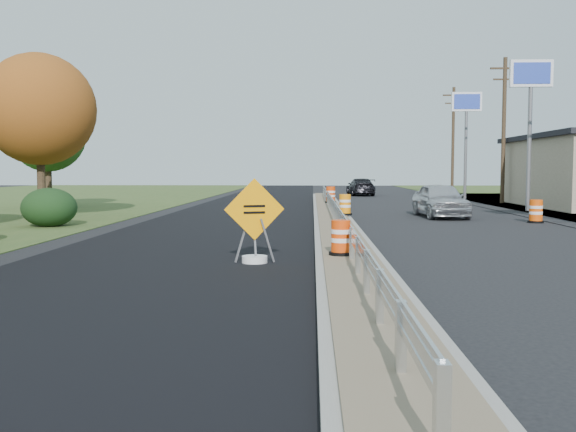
{
  "coord_description": "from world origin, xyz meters",
  "views": [
    {
      "loc": [
        -0.88,
        -18.24,
        2.22
      ],
      "look_at": [
        -1.46,
        -2.93,
        1.1
      ],
      "focal_mm": 40.0,
      "sensor_mm": 36.0,
      "label": 1
    }
  ],
  "objects_px": {
    "barrel_median_far": "(331,195)",
    "car_silver": "(440,200)",
    "barrel_shoulder_near": "(536,212)",
    "car_dark_far": "(361,187)",
    "barrel_median_mid": "(345,205)",
    "barrel_median_near": "(341,238)",
    "caution_sign": "(255,242)",
    "barrel_shoulder_far": "(449,194)"
  },
  "relations": [
    {
      "from": "barrel_median_far",
      "to": "car_silver",
      "type": "xyz_separation_m",
      "value": [
        4.84,
        -8.13,
        0.11
      ]
    },
    {
      "from": "barrel_median_far",
      "to": "barrel_shoulder_near",
      "type": "height_order",
      "value": "barrel_median_far"
    },
    {
      "from": "caution_sign",
      "to": "barrel_shoulder_far",
      "type": "height_order",
      "value": "caution_sign"
    },
    {
      "from": "car_silver",
      "to": "barrel_median_near",
      "type": "bearing_deg",
      "value": -112.84
    },
    {
      "from": "barrel_median_far",
      "to": "car_dark_far",
      "type": "relative_size",
      "value": 0.19
    },
    {
      "from": "car_dark_far",
      "to": "barrel_median_near",
      "type": "bearing_deg",
      "value": 81.82
    },
    {
      "from": "barrel_median_mid",
      "to": "barrel_median_far",
      "type": "bearing_deg",
      "value": 91.9
    },
    {
      "from": "barrel_shoulder_far",
      "to": "car_dark_far",
      "type": "distance_m",
      "value": 9.28
    },
    {
      "from": "barrel_shoulder_far",
      "to": "car_silver",
      "type": "height_order",
      "value": "car_silver"
    },
    {
      "from": "barrel_shoulder_far",
      "to": "car_dark_far",
      "type": "relative_size",
      "value": 0.17
    },
    {
      "from": "barrel_median_mid",
      "to": "car_dark_far",
      "type": "bearing_deg",
      "value": 84.28
    },
    {
      "from": "barrel_median_mid",
      "to": "barrel_shoulder_near",
      "type": "distance_m",
      "value": 7.93
    },
    {
      "from": "barrel_shoulder_far",
      "to": "car_dark_far",
      "type": "xyz_separation_m",
      "value": [
        -5.97,
        7.1,
        0.32
      ]
    },
    {
      "from": "barrel_median_near",
      "to": "barrel_median_far",
      "type": "xyz_separation_m",
      "value": [
        0.43,
        23.22,
        0.08
      ]
    },
    {
      "from": "barrel_median_near",
      "to": "car_silver",
      "type": "relative_size",
      "value": 0.17
    },
    {
      "from": "barrel_shoulder_near",
      "to": "car_dark_far",
      "type": "xyz_separation_m",
      "value": [
        -5.18,
        27.81,
        0.26
      ]
    },
    {
      "from": "barrel_median_near",
      "to": "car_silver",
      "type": "height_order",
      "value": "car_silver"
    },
    {
      "from": "caution_sign",
      "to": "car_silver",
      "type": "distance_m",
      "value": 16.6
    },
    {
      "from": "barrel_median_near",
      "to": "car_dark_far",
      "type": "bearing_deg",
      "value": 85.06
    },
    {
      "from": "barrel_shoulder_near",
      "to": "car_dark_far",
      "type": "bearing_deg",
      "value": 100.55
    },
    {
      "from": "caution_sign",
      "to": "car_dark_far",
      "type": "relative_size",
      "value": 0.4
    },
    {
      "from": "barrel_shoulder_far",
      "to": "barrel_median_near",
      "type": "bearing_deg",
      "value": -106.02
    },
    {
      "from": "barrel_median_near",
      "to": "car_dark_far",
      "type": "distance_m",
      "value": 40.03
    },
    {
      "from": "caution_sign",
      "to": "barrel_shoulder_near",
      "type": "distance_m",
      "value": 15.97
    },
    {
      "from": "barrel_median_mid",
      "to": "car_dark_far",
      "type": "height_order",
      "value": "car_dark_far"
    },
    {
      "from": "barrel_shoulder_near",
      "to": "car_dark_far",
      "type": "height_order",
      "value": "car_dark_far"
    },
    {
      "from": "barrel_median_far",
      "to": "car_dark_far",
      "type": "distance_m",
      "value": 16.94
    },
    {
      "from": "barrel_median_near",
      "to": "barrel_median_far",
      "type": "height_order",
      "value": "barrel_median_far"
    },
    {
      "from": "barrel_median_far",
      "to": "barrel_shoulder_near",
      "type": "xyz_separation_m",
      "value": [
        8.2,
        -11.14,
        -0.23
      ]
    },
    {
      "from": "caution_sign",
      "to": "car_silver",
      "type": "bearing_deg",
      "value": 44.36
    },
    {
      "from": "caution_sign",
      "to": "barrel_shoulder_far",
      "type": "distance_m",
      "value": 34.56
    },
    {
      "from": "barrel_median_near",
      "to": "caution_sign",
      "type": "bearing_deg",
      "value": 175.17
    },
    {
      "from": "barrel_shoulder_near",
      "to": "car_silver",
      "type": "distance_m",
      "value": 4.52
    },
    {
      "from": "barrel_shoulder_far",
      "to": "car_dark_far",
      "type": "height_order",
      "value": "car_dark_far"
    },
    {
      "from": "car_dark_far",
      "to": "car_silver",
      "type": "bearing_deg",
      "value": 90.96
    },
    {
      "from": "barrel_median_mid",
      "to": "barrel_shoulder_far",
      "type": "height_order",
      "value": "barrel_median_mid"
    },
    {
      "from": "barrel_median_far",
      "to": "barrel_shoulder_near",
      "type": "relative_size",
      "value": 1.01
    },
    {
      "from": "barrel_median_mid",
      "to": "barrel_shoulder_far",
      "type": "distance_m",
      "value": 21.48
    },
    {
      "from": "barrel_median_mid",
      "to": "barrel_shoulder_near",
      "type": "relative_size",
      "value": 0.94
    },
    {
      "from": "barrel_shoulder_near",
      "to": "car_silver",
      "type": "bearing_deg",
      "value": 138.11
    },
    {
      "from": "caution_sign",
      "to": "car_dark_far",
      "type": "xyz_separation_m",
      "value": [
        5.47,
        39.71,
        0.21
      ]
    },
    {
      "from": "car_dark_far",
      "to": "barrel_shoulder_far",
      "type": "bearing_deg",
      "value": 126.79
    }
  ]
}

